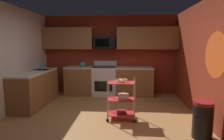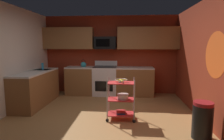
{
  "view_description": "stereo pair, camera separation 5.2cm",
  "coord_description": "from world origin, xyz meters",
  "px_view_note": "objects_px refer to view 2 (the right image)",
  "views": [
    {
      "loc": [
        0.53,
        -3.92,
        1.63
      ],
      "look_at": [
        0.23,
        0.42,
        1.05
      ],
      "focal_mm": 30.0,
      "sensor_mm": 36.0,
      "label": 1
    },
    {
      "loc": [
        0.58,
        -3.91,
        1.63
      ],
      "look_at": [
        0.23,
        0.42,
        1.05
      ],
      "focal_mm": 30.0,
      "sensor_mm": 36.0,
      "label": 2
    }
  ],
  "objects_px": {
    "rolling_cart": "(121,99)",
    "book_stack": "(121,112)",
    "mixing_bowl_large": "(123,96)",
    "trash_can": "(202,120)",
    "kettle": "(83,64)",
    "fruit_bowl": "(121,80)",
    "dish_soap_bottle": "(43,66)",
    "microwave": "(105,43)",
    "oven_range": "(105,80)"
  },
  "relations": [
    {
      "from": "fruit_bowl",
      "to": "book_stack",
      "type": "relative_size",
      "value": 1.3
    },
    {
      "from": "dish_soap_bottle",
      "to": "trash_can",
      "type": "bearing_deg",
      "value": -27.34
    },
    {
      "from": "microwave",
      "to": "oven_range",
      "type": "bearing_deg",
      "value": -89.74
    },
    {
      "from": "mixing_bowl_large",
      "to": "oven_range",
      "type": "bearing_deg",
      "value": 107.3
    },
    {
      "from": "fruit_bowl",
      "to": "mixing_bowl_large",
      "type": "relative_size",
      "value": 1.08
    },
    {
      "from": "book_stack",
      "to": "fruit_bowl",
      "type": "bearing_deg",
      "value": -165.96
    },
    {
      "from": "kettle",
      "to": "dish_soap_bottle",
      "type": "xyz_separation_m",
      "value": [
        -1.0,
        -0.84,
        0.02
      ]
    },
    {
      "from": "rolling_cart",
      "to": "kettle",
      "type": "xyz_separation_m",
      "value": [
        -1.31,
        2.04,
        0.54
      ]
    },
    {
      "from": "fruit_bowl",
      "to": "kettle",
      "type": "bearing_deg",
      "value": 122.68
    },
    {
      "from": "oven_range",
      "to": "trash_can",
      "type": "height_order",
      "value": "oven_range"
    },
    {
      "from": "microwave",
      "to": "dish_soap_bottle",
      "type": "xyz_separation_m",
      "value": [
        -1.71,
        -0.95,
        -0.68
      ]
    },
    {
      "from": "mixing_bowl_large",
      "to": "trash_can",
      "type": "relative_size",
      "value": 0.38
    },
    {
      "from": "fruit_bowl",
      "to": "mixing_bowl_large",
      "type": "xyz_separation_m",
      "value": [
        0.04,
        0.0,
        -0.36
      ]
    },
    {
      "from": "mixing_bowl_large",
      "to": "trash_can",
      "type": "bearing_deg",
      "value": -27.99
    },
    {
      "from": "dish_soap_bottle",
      "to": "kettle",
      "type": "bearing_deg",
      "value": 40.06
    },
    {
      "from": "microwave",
      "to": "book_stack",
      "type": "relative_size",
      "value": 3.34
    },
    {
      "from": "rolling_cart",
      "to": "trash_can",
      "type": "xyz_separation_m",
      "value": [
        1.45,
        -0.75,
        -0.12
      ]
    },
    {
      "from": "rolling_cart",
      "to": "kettle",
      "type": "bearing_deg",
      "value": 122.68
    },
    {
      "from": "fruit_bowl",
      "to": "mixing_bowl_large",
      "type": "height_order",
      "value": "fruit_bowl"
    },
    {
      "from": "rolling_cart",
      "to": "fruit_bowl",
      "type": "height_order",
      "value": "rolling_cart"
    },
    {
      "from": "book_stack",
      "to": "trash_can",
      "type": "bearing_deg",
      "value": -27.28
    },
    {
      "from": "microwave",
      "to": "rolling_cart",
      "type": "bearing_deg",
      "value": -74.54
    },
    {
      "from": "rolling_cart",
      "to": "book_stack",
      "type": "bearing_deg",
      "value": 7.13
    },
    {
      "from": "rolling_cart",
      "to": "mixing_bowl_large",
      "type": "height_order",
      "value": "rolling_cart"
    },
    {
      "from": "rolling_cart",
      "to": "trash_can",
      "type": "relative_size",
      "value": 1.39
    },
    {
      "from": "microwave",
      "to": "rolling_cart",
      "type": "height_order",
      "value": "microwave"
    },
    {
      "from": "oven_range",
      "to": "fruit_bowl",
      "type": "height_order",
      "value": "oven_range"
    },
    {
      "from": "microwave",
      "to": "trash_can",
      "type": "relative_size",
      "value": 1.06
    },
    {
      "from": "trash_can",
      "to": "microwave",
      "type": "bearing_deg",
      "value": 125.21
    },
    {
      "from": "fruit_bowl",
      "to": "dish_soap_bottle",
      "type": "xyz_separation_m",
      "value": [
        -2.31,
        1.2,
        0.14
      ]
    },
    {
      "from": "oven_range",
      "to": "mixing_bowl_large",
      "type": "distance_m",
      "value": 2.14
    },
    {
      "from": "oven_range",
      "to": "book_stack",
      "type": "distance_m",
      "value": 2.15
    },
    {
      "from": "mixing_bowl_large",
      "to": "rolling_cart",
      "type": "bearing_deg",
      "value": 180.0
    },
    {
      "from": "microwave",
      "to": "book_stack",
      "type": "xyz_separation_m",
      "value": [
        0.59,
        -2.15,
        -1.54
      ]
    },
    {
      "from": "rolling_cart",
      "to": "book_stack",
      "type": "xyz_separation_m",
      "value": [
        0.0,
        0.0,
        -0.29
      ]
    },
    {
      "from": "book_stack",
      "to": "rolling_cart",
      "type": "bearing_deg",
      "value": -172.87
    },
    {
      "from": "rolling_cart",
      "to": "kettle",
      "type": "height_order",
      "value": "kettle"
    },
    {
      "from": "rolling_cart",
      "to": "kettle",
      "type": "relative_size",
      "value": 3.47
    },
    {
      "from": "dish_soap_bottle",
      "to": "trash_can",
      "type": "relative_size",
      "value": 0.3
    },
    {
      "from": "dish_soap_bottle",
      "to": "fruit_bowl",
      "type": "bearing_deg",
      "value": -27.38
    },
    {
      "from": "oven_range",
      "to": "rolling_cart",
      "type": "bearing_deg",
      "value": -73.8
    },
    {
      "from": "mixing_bowl_large",
      "to": "microwave",
      "type": "bearing_deg",
      "value": 106.52
    },
    {
      "from": "trash_can",
      "to": "book_stack",
      "type": "bearing_deg",
      "value": 152.72
    },
    {
      "from": "microwave",
      "to": "dish_soap_bottle",
      "type": "relative_size",
      "value": 3.5
    },
    {
      "from": "fruit_bowl",
      "to": "trash_can",
      "type": "bearing_deg",
      "value": -27.28
    },
    {
      "from": "fruit_bowl",
      "to": "dish_soap_bottle",
      "type": "distance_m",
      "value": 2.6
    },
    {
      "from": "fruit_bowl",
      "to": "dish_soap_bottle",
      "type": "bearing_deg",
      "value": 152.62
    },
    {
      "from": "rolling_cart",
      "to": "mixing_bowl_large",
      "type": "relative_size",
      "value": 3.63
    },
    {
      "from": "fruit_bowl",
      "to": "oven_range",
      "type": "bearing_deg",
      "value": 106.2
    },
    {
      "from": "book_stack",
      "to": "dish_soap_bottle",
      "type": "height_order",
      "value": "dish_soap_bottle"
    }
  ]
}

